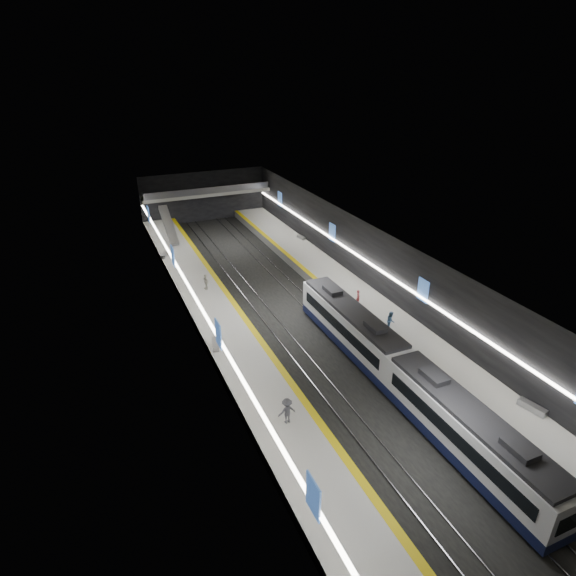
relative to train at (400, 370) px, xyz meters
name	(u,v)px	position (x,y,z in m)	size (l,w,h in m)	color
ground	(292,315)	(-2.50, 15.18, -2.20)	(70.00, 70.00, 0.00)	black
ceiling	(292,243)	(-2.50, 15.18, 5.80)	(20.00, 70.00, 0.04)	beige
wall_left	(194,298)	(-12.50, 15.18, 1.80)	(0.04, 70.00, 8.00)	black
wall_right	(376,265)	(7.50, 15.18, 1.80)	(0.04, 70.00, 8.00)	black
wall_back	(204,196)	(-2.50, 50.18, 1.80)	(20.00, 0.04, 8.00)	black
platform_left	(222,325)	(-10.00, 15.18, -1.70)	(5.00, 70.00, 1.00)	slate
tile_surface_left	(222,320)	(-10.00, 15.18, -1.19)	(5.00, 70.00, 0.02)	#B3B3AE
tactile_strip_left	(243,316)	(-7.80, 15.18, -1.18)	(0.60, 70.00, 0.02)	yellow
platform_right	(354,298)	(5.00, 15.18, -1.70)	(5.00, 70.00, 1.00)	slate
tile_surface_right	(355,293)	(5.00, 15.18, -1.19)	(5.00, 70.00, 0.02)	#B3B3AE
tactile_strip_right	(337,297)	(2.80, 15.18, -1.18)	(0.60, 70.00, 0.02)	yellow
rails	(292,314)	(-2.50, 15.18, -2.14)	(6.52, 70.00, 0.12)	gray
train	(400,370)	(0.00, 0.00, 0.00)	(2.69, 30.04, 3.60)	#0F1538
ad_posters	(288,272)	(-2.50, 16.18, 2.30)	(19.94, 53.50, 2.20)	#3C68B5
cove_light_left	(196,299)	(-12.30, 15.18, 1.60)	(0.25, 68.60, 0.12)	white
cove_light_right	(375,267)	(7.30, 15.18, 1.60)	(0.25, 68.60, 0.12)	white
mezzanine_bridge	(207,193)	(-2.50, 48.11, 2.84)	(20.00, 3.00, 1.50)	gray
escalator	(169,225)	(-10.00, 41.18, 0.70)	(1.20, 8.00, 0.60)	#99999E
bench_left_near	(215,344)	(-11.85, 10.87, -0.96)	(0.53, 1.91, 0.47)	#99999E
bench_left_far	(165,255)	(-12.00, 34.38, -0.97)	(0.52, 1.87, 0.46)	#99999E
bench_right_near	(532,407)	(7.00, -6.60, -0.94)	(0.57, 2.06, 0.50)	#99999E
bench_right_far	(301,237)	(7.00, 33.39, -1.00)	(0.46, 1.64, 0.40)	#99999E
passenger_right_a	(358,298)	(3.91, 12.77, -0.36)	(0.61, 0.40, 1.67)	#A83E46
passenger_right_b	(391,321)	(4.13, 7.24, -0.26)	(0.91, 0.71, 1.87)	#517AB0
passenger_left_a	(206,282)	(-9.55, 22.78, -0.32)	(1.03, 0.43, 1.75)	beige
passenger_left_b	(287,411)	(-9.90, -0.66, -0.21)	(1.28, 0.74, 1.98)	#46464E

